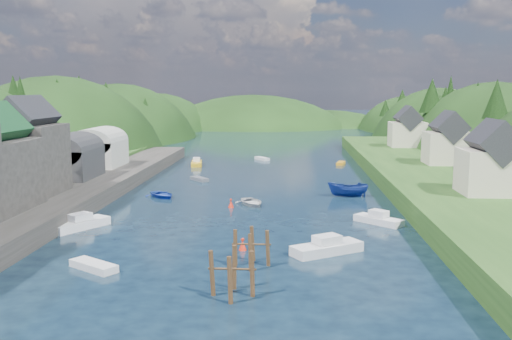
# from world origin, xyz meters

# --- Properties ---
(ground) EXTENTS (600.00, 600.00, 0.00)m
(ground) POSITION_xyz_m (0.00, 50.00, 0.00)
(ground) COLOR black
(ground) RESTS_ON ground
(hillside_left) EXTENTS (44.00, 245.56, 52.00)m
(hillside_left) POSITION_xyz_m (-45.00, 75.00, -8.03)
(hillside_left) COLOR black
(hillside_left) RESTS_ON ground
(hillside_right) EXTENTS (36.00, 245.56, 48.00)m
(hillside_right) POSITION_xyz_m (45.00, 75.00, -7.41)
(hillside_right) COLOR black
(hillside_right) RESTS_ON ground
(far_hills) EXTENTS (103.00, 68.00, 44.00)m
(far_hills) POSITION_xyz_m (1.22, 174.01, -10.80)
(far_hills) COLOR black
(far_hills) RESTS_ON ground
(hill_trees) EXTENTS (91.51, 147.00, 12.12)m
(hill_trees) POSITION_xyz_m (0.31, 64.67, 11.13)
(hill_trees) COLOR black
(hill_trees) RESTS_ON ground
(quay_left) EXTENTS (12.00, 110.00, 2.00)m
(quay_left) POSITION_xyz_m (-24.00, 20.00, 1.00)
(quay_left) COLOR #2D2B28
(quay_left) RESTS_ON ground
(boat_sheds) EXTENTS (7.00, 21.00, 7.50)m
(boat_sheds) POSITION_xyz_m (-26.00, 39.00, 5.27)
(boat_sheds) COLOR #2D2D30
(boat_sheds) RESTS_ON quay_left
(terrace_right) EXTENTS (16.00, 120.00, 2.40)m
(terrace_right) POSITION_xyz_m (25.00, 40.00, 1.20)
(terrace_right) COLOR #234719
(terrace_right) RESTS_ON ground
(right_bank_cottages) EXTENTS (9.00, 59.24, 8.41)m
(right_bank_cottages) POSITION_xyz_m (28.00, 48.33, 5.84)
(right_bank_cottages) COLOR beige
(right_bank_cottages) RESTS_ON terrace_right
(piling_cluster_near) EXTENTS (3.31, 3.08, 3.83)m
(piling_cluster_near) POSITION_xyz_m (0.47, -5.43, 1.35)
(piling_cluster_near) COLOR #382314
(piling_cluster_near) RESTS_ON ground
(piling_cluster_far) EXTENTS (3.14, 2.94, 3.55)m
(piling_cluster_far) POSITION_xyz_m (1.31, 1.47, 1.21)
(piling_cluster_far) COLOR #382314
(piling_cluster_far) RESTS_ON ground
(channel_buoy_near) EXTENTS (0.70, 0.70, 1.10)m
(channel_buoy_near) POSITION_xyz_m (0.21, 5.84, 0.48)
(channel_buoy_near) COLOR red
(channel_buoy_near) RESTS_ON ground
(channel_buoy_far) EXTENTS (0.70, 0.70, 1.10)m
(channel_buoy_far) POSITION_xyz_m (-2.76, 23.92, 0.48)
(channel_buoy_far) COLOR red
(channel_buoy_far) RESTS_ON ground
(moored_boats) EXTENTS (36.11, 92.12, 2.46)m
(moored_boats) POSITION_xyz_m (-3.10, 12.47, 0.68)
(moored_boats) COLOR gold
(moored_boats) RESTS_ON ground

